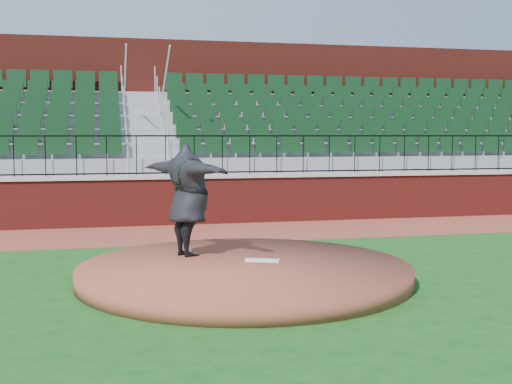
{
  "coord_description": "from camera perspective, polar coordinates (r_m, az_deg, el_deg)",
  "views": [
    {
      "loc": [
        -2.63,
        -9.85,
        2.31
      ],
      "look_at": [
        0.0,
        1.5,
        1.3
      ],
      "focal_mm": 45.85,
      "sensor_mm": 36.0,
      "label": 1
    }
  ],
  "objects": [
    {
      "name": "ground",
      "position": [
        10.46,
        1.87,
        -7.81
      ],
      "size": [
        90.0,
        90.0,
        0.0
      ],
      "primitive_type": "plane",
      "color": "#154B16",
      "rests_on": "ground"
    },
    {
      "name": "warning_track",
      "position": [
        15.65,
        -3.23,
        -3.52
      ],
      "size": [
        34.0,
        3.2,
        0.01
      ],
      "primitive_type": "cube",
      "color": "brown",
      "rests_on": "ground"
    },
    {
      "name": "field_wall",
      "position": [
        17.14,
        -4.15,
        -0.78
      ],
      "size": [
        34.0,
        0.35,
        1.2
      ],
      "primitive_type": "cube",
      "color": "maroon",
      "rests_on": "ground"
    },
    {
      "name": "wall_cap",
      "position": [
        17.09,
        -4.17,
        1.39
      ],
      "size": [
        34.0,
        0.45,
        0.1
      ],
      "primitive_type": "cube",
      "color": "#B7B7B7",
      "rests_on": "field_wall"
    },
    {
      "name": "wall_railing",
      "position": [
        17.07,
        -4.18,
        3.23
      ],
      "size": [
        34.0,
        0.05,
        1.0
      ],
      "primitive_type": null,
      "color": "black",
      "rests_on": "wall_cap"
    },
    {
      "name": "seating_stands",
      "position": [
        19.76,
        -5.41,
        4.91
      ],
      "size": [
        34.0,
        5.1,
        4.6
      ],
      "primitive_type": null,
      "color": "gray",
      "rests_on": "ground"
    },
    {
      "name": "concourse_wall",
      "position": [
        22.54,
        -6.38,
        6.05
      ],
      "size": [
        34.0,
        0.5,
        5.5
      ],
      "primitive_type": "cube",
      "color": "maroon",
      "rests_on": "ground"
    },
    {
      "name": "pitchers_mound",
      "position": [
        10.56,
        -0.99,
        -6.99
      ],
      "size": [
        5.32,
        5.32,
        0.25
      ],
      "primitive_type": "cylinder",
      "color": "brown",
      "rests_on": "ground"
    },
    {
      "name": "pitching_rubber",
      "position": [
        10.76,
        0.56,
        -5.98
      ],
      "size": [
        0.58,
        0.35,
        0.04
      ],
      "primitive_type": "cube",
      "rotation": [
        0.0,
        0.0,
        -0.4
      ],
      "color": "white",
      "rests_on": "pitchers_mound"
    },
    {
      "name": "pitcher",
      "position": [
        11.21,
        -5.95,
        -0.7
      ],
      "size": [
        1.65,
        2.4,
        1.92
      ],
      "primitive_type": "imported",
      "rotation": [
        0.0,
        0.0,
        2.04
      ],
      "color": "black",
      "rests_on": "pitchers_mound"
    }
  ]
}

